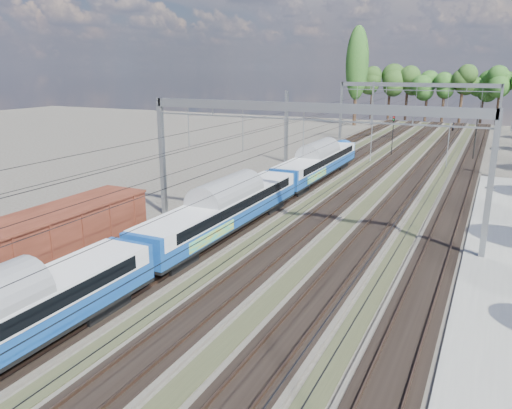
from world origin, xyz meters
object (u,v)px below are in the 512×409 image
at_px(freight_boxcar, 32,249).
at_px(signal_near, 393,131).
at_px(emu_train, 224,204).
at_px(signal_far, 476,128).

distance_m(freight_boxcar, signal_near, 50.10).
bearing_deg(emu_train, signal_near, 84.13).
distance_m(emu_train, signal_near, 37.89).
xyz_separation_m(emu_train, signal_near, (3.87, 37.68, 0.95)).
height_order(emu_train, freight_boxcar, emu_train).
relative_size(freight_boxcar, signal_far, 2.34).
distance_m(emu_train, freight_boxcar, 12.54).
relative_size(freight_boxcar, signal_near, 2.85).
xyz_separation_m(signal_near, signal_far, (9.78, 1.49, 0.72)).
bearing_deg(signal_far, freight_boxcar, -122.85).
relative_size(emu_train, freight_boxcar, 3.88).
bearing_deg(freight_boxcar, emu_train, 68.96).
bearing_deg(freight_boxcar, signal_far, 70.36).
height_order(emu_train, signal_far, signal_far).
bearing_deg(signal_far, emu_train, -122.42).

